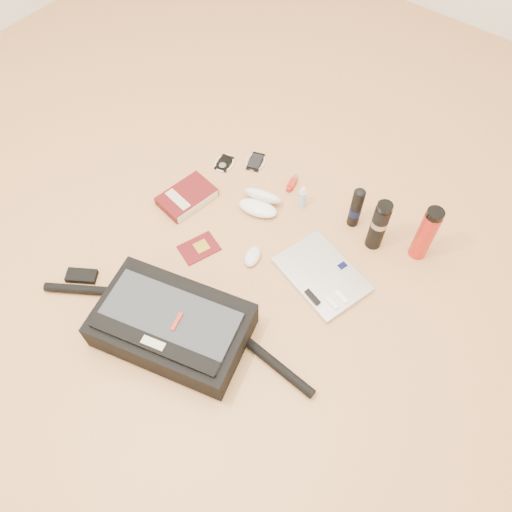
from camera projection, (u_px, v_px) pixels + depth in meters
name	position (u px, v px, depth m)	size (l,w,h in m)	color
ground	(244.00, 278.00, 1.83)	(4.00, 4.00, 0.00)	tan
messenger_bag	(171.00, 325.00, 1.66)	(0.99, 0.43, 0.14)	black
laptop	(322.00, 275.00, 1.83)	(0.37, 0.30, 0.03)	silver
book	(187.00, 197.00, 2.02)	(0.18, 0.24, 0.04)	#4F0E10
passport	(199.00, 248.00, 1.90)	(0.14, 0.17, 0.01)	#520C11
mouse	(252.00, 256.00, 1.86)	(0.08, 0.11, 0.03)	silver
sunglasses_case	(260.00, 202.00, 1.99)	(0.19, 0.17, 0.09)	white
ipod	(224.00, 163.00, 2.14)	(0.10, 0.10, 0.01)	black
phone	(256.00, 162.00, 2.14)	(0.11, 0.12, 0.01)	black
inhaler	(292.00, 183.00, 2.07)	(0.04, 0.09, 0.02)	#AB2315
spray_bottle	(302.00, 198.00, 1.97)	(0.04, 0.04, 0.11)	#AAD1E6
aerosol_can	(356.00, 207.00, 1.89)	(0.05, 0.05, 0.19)	black
thermos_black	(379.00, 225.00, 1.82)	(0.08, 0.08, 0.23)	black
thermos_red	(426.00, 234.00, 1.79)	(0.08, 0.08, 0.25)	red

